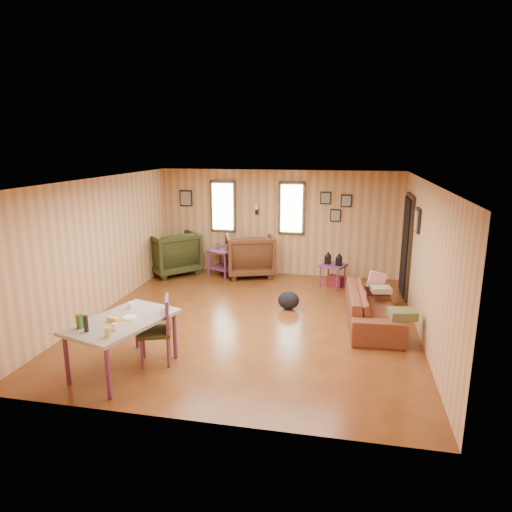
{
  "coord_description": "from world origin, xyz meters",
  "views": [
    {
      "loc": [
        1.54,
        -7.21,
        2.97
      ],
      "look_at": [
        0.0,
        0.4,
        1.05
      ],
      "focal_mm": 32.0,
      "sensor_mm": 36.0,
      "label": 1
    }
  ],
  "objects_px": {
    "dining_table": "(121,325)",
    "side_table": "(333,264)",
    "sofa": "(373,301)",
    "end_table": "(223,258)",
    "recliner_green": "(172,251)",
    "recliner_brown": "(249,253)"
  },
  "relations": [
    {
      "from": "recliner_green",
      "to": "recliner_brown",
      "type": "bearing_deg",
      "value": 140.26
    },
    {
      "from": "side_table",
      "to": "dining_table",
      "type": "relative_size",
      "value": 0.48
    },
    {
      "from": "end_table",
      "to": "side_table",
      "type": "relative_size",
      "value": 1.0
    },
    {
      "from": "side_table",
      "to": "end_table",
      "type": "bearing_deg",
      "value": 170.68
    },
    {
      "from": "sofa",
      "to": "recliner_green",
      "type": "height_order",
      "value": "recliner_green"
    },
    {
      "from": "sofa",
      "to": "end_table",
      "type": "relative_size",
      "value": 2.7
    },
    {
      "from": "recliner_brown",
      "to": "side_table",
      "type": "distance_m",
      "value": 2.01
    },
    {
      "from": "end_table",
      "to": "recliner_green",
      "type": "bearing_deg",
      "value": -176.97
    },
    {
      "from": "sofa",
      "to": "recliner_green",
      "type": "distance_m",
      "value": 5.01
    },
    {
      "from": "end_table",
      "to": "dining_table",
      "type": "bearing_deg",
      "value": -90.88
    },
    {
      "from": "dining_table",
      "to": "side_table",
      "type": "bearing_deg",
      "value": 76.26
    },
    {
      "from": "sofa",
      "to": "dining_table",
      "type": "xyz_separation_m",
      "value": [
        -3.33,
        -2.34,
        0.26
      ]
    },
    {
      "from": "sofa",
      "to": "recliner_green",
      "type": "relative_size",
      "value": 1.89
    },
    {
      "from": "end_table",
      "to": "dining_table",
      "type": "distance_m",
      "value": 4.67
    },
    {
      "from": "sofa",
      "to": "end_table",
      "type": "height_order",
      "value": "sofa"
    },
    {
      "from": "recliner_brown",
      "to": "sofa",
      "type": "bearing_deg",
      "value": 117.7
    },
    {
      "from": "end_table",
      "to": "side_table",
      "type": "distance_m",
      "value": 2.56
    },
    {
      "from": "end_table",
      "to": "dining_table",
      "type": "xyz_separation_m",
      "value": [
        -0.07,
        -4.66,
        0.24
      ]
    },
    {
      "from": "sofa",
      "to": "dining_table",
      "type": "relative_size",
      "value": 1.28
    },
    {
      "from": "sofa",
      "to": "dining_table",
      "type": "bearing_deg",
      "value": 121.85
    },
    {
      "from": "recliner_green",
      "to": "side_table",
      "type": "xyz_separation_m",
      "value": [
        3.73,
        -0.35,
        -0.02
      ]
    },
    {
      "from": "recliner_brown",
      "to": "end_table",
      "type": "xyz_separation_m",
      "value": [
        -0.6,
        -0.16,
        -0.11
      ]
    }
  ]
}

